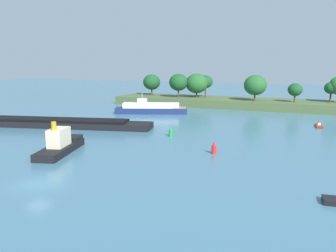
{
  "coord_description": "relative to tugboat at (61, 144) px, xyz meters",
  "views": [
    {
      "loc": [
        27.08,
        -27.23,
        12.86
      ],
      "look_at": [
        1.66,
        31.83,
        1.2
      ],
      "focal_mm": 37.17,
      "sensor_mm": 36.0,
      "label": 1
    }
  ],
  "objects": [
    {
      "name": "channel_buoy_green",
      "position": [
        10.42,
        16.67,
        -0.41
      ],
      "size": [
        0.7,
        0.7,
        1.9
      ],
      "color": "green",
      "rests_on": "ground"
    },
    {
      "name": "treeline_island",
      "position": [
        11.15,
        63.67,
        1.75
      ],
      "size": [
        74.36,
        15.24,
        9.71
      ],
      "color": "#4C6038",
      "rests_on": "ground"
    },
    {
      "name": "fishing_skiff",
      "position": [
        34.67,
        37.48,
        -1.01
      ],
      "size": [
        1.55,
        5.0,
        0.85
      ],
      "color": "maroon",
      "rests_on": "ground"
    },
    {
      "name": "channel_buoy_red",
      "position": [
        20.82,
        7.98,
        -0.41
      ],
      "size": [
        0.7,
        0.7,
        1.9
      ],
      "color": "red",
      "rests_on": "ground"
    },
    {
      "name": "ground_plane",
      "position": [
        6.84,
        -11.94,
        -1.22
      ],
      "size": [
        400.0,
        400.0,
        0.0
      ],
      "primitive_type": "plane",
      "color": "teal"
    },
    {
      "name": "tugboat",
      "position": [
        0.0,
        0.0,
        0.0
      ],
      "size": [
        6.3,
        11.69,
        4.85
      ],
      "color": "black",
      "rests_on": "ground"
    },
    {
      "name": "white_riverboat",
      "position": [
        -5.31,
        41.0,
        0.08
      ],
      "size": [
        18.56,
        10.06,
        5.27
      ],
      "color": "navy",
      "rests_on": "ground"
    },
    {
      "name": "cargo_barge",
      "position": [
        -17.46,
        15.6,
        -0.34
      ],
      "size": [
        43.21,
        15.81,
        5.77
      ],
      "color": "black",
      "rests_on": "ground"
    }
  ]
}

